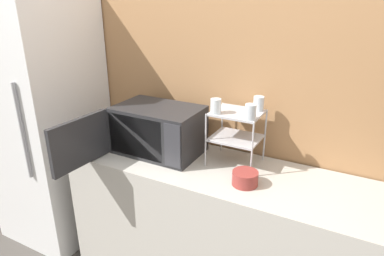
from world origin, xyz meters
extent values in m
cube|color=#9E7047|center=(0.00, 0.63, 1.30)|extent=(8.00, 0.06, 2.60)
cube|color=#B7B2A8|center=(0.00, 0.30, 0.45)|extent=(1.94, 0.59, 0.89)
cube|color=#262628|center=(-0.46, 0.34, 1.05)|extent=(0.55, 0.36, 0.31)
cube|color=#B7B2A8|center=(-0.52, 0.16, 1.05)|extent=(0.40, 0.01, 0.27)
cube|color=#333338|center=(-0.24, 0.15, 1.05)|extent=(0.11, 0.01, 0.27)
cube|color=#262628|center=(-0.76, -0.06, 1.05)|extent=(0.06, 0.43, 0.30)
cylinder|color=#B2B2B7|center=(-0.09, 0.29, 1.06)|extent=(0.01, 0.01, 0.34)
cylinder|color=#B2B2B7|center=(0.20, 0.29, 1.06)|extent=(0.01, 0.01, 0.34)
cylinder|color=#B2B2B7|center=(-0.09, 0.54, 1.06)|extent=(0.01, 0.01, 0.34)
cylinder|color=#B2B2B7|center=(0.20, 0.54, 1.06)|extent=(0.01, 0.01, 0.34)
cube|color=#B2B2B7|center=(0.05, 0.42, 1.06)|extent=(0.29, 0.24, 0.01)
cube|color=#B2B2B7|center=(0.05, 0.42, 1.22)|extent=(0.29, 0.24, 0.01)
cylinder|color=silver|center=(-0.05, 0.33, 1.27)|extent=(0.06, 0.06, 0.09)
cylinder|color=silver|center=(0.15, 0.50, 1.27)|extent=(0.06, 0.06, 0.09)
cylinder|color=silver|center=(0.16, 0.33, 1.27)|extent=(0.06, 0.06, 0.09)
cylinder|color=maroon|center=(0.20, 0.20, 0.89)|extent=(0.08, 0.08, 0.01)
cylinder|color=maroon|center=(0.20, 0.20, 0.93)|extent=(0.14, 0.14, 0.08)
cube|color=white|center=(-1.43, 0.25, 0.94)|extent=(0.70, 0.68, 1.89)
cylinder|color=#99999E|center=(-1.22, -0.10, 1.04)|extent=(0.02, 0.02, 0.66)
camera|label=1|loc=(0.72, -1.39, 1.88)|focal=32.00mm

